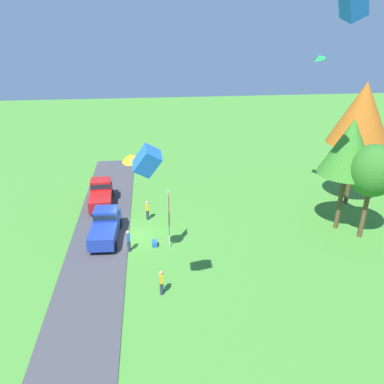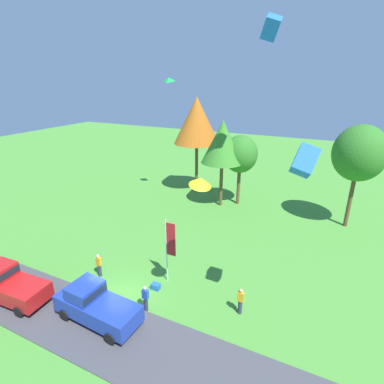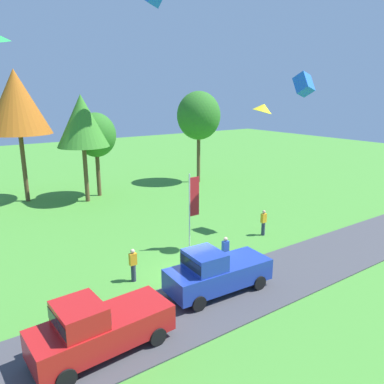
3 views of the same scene
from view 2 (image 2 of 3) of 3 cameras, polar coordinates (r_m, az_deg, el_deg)
ground_plane at (r=20.28m, az=-13.71°, el=-19.21°), size 120.00×120.00×0.00m
pavement_strip at (r=19.01m, az=-18.54°, el=-22.95°), size 36.00×4.40×0.06m
car_pickup_by_flagpole at (r=22.21m, az=-31.69°, el=-14.64°), size 5.09×2.26×2.14m
car_pickup_near_entrance at (r=18.60m, az=-18.02°, el=-19.60°), size 5.09×2.25×2.14m
person_watching_sky at (r=18.68m, az=-8.84°, el=-19.36°), size 0.36×0.24×1.71m
person_on_lawn at (r=18.52m, az=9.21°, el=-19.80°), size 0.36×0.24×1.71m
person_beside_suv at (r=22.04m, az=-17.29°, el=-13.14°), size 0.36×0.24×1.71m
tree_center_back at (r=34.60m, az=0.92°, el=13.44°), size 5.20×5.20×10.98m
tree_right_of_center at (r=30.49m, az=5.84°, el=9.42°), size 4.27×4.27×9.01m
tree_far_right at (r=31.45m, az=9.19°, el=7.08°), size 3.53×3.53×7.46m
tree_left_of_center at (r=29.29m, az=29.29°, el=6.40°), size 4.41×4.41×9.31m
flag_banner at (r=19.54m, az=-4.32°, el=-9.74°), size 0.71×0.08×4.63m
cooler_box at (r=20.52m, az=-6.94°, el=-17.42°), size 0.56×0.40×0.40m
kite_box_high_right at (r=13.66m, az=20.68°, el=5.59°), size 1.22×1.39×1.62m
kite_diamond_trailing_tail at (r=31.50m, az=-4.50°, el=20.59°), size 1.18×0.90×0.58m
kite_box_over_trees at (r=24.90m, az=14.84°, el=28.01°), size 1.57×1.72×2.00m
kite_delta_high_left at (r=14.17m, az=1.65°, el=1.97°), size 1.56×1.54×0.69m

